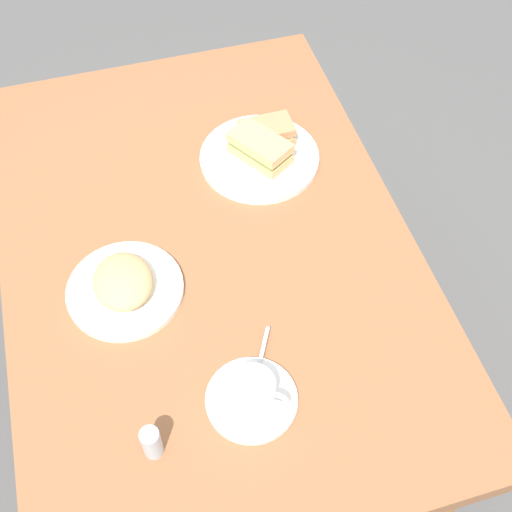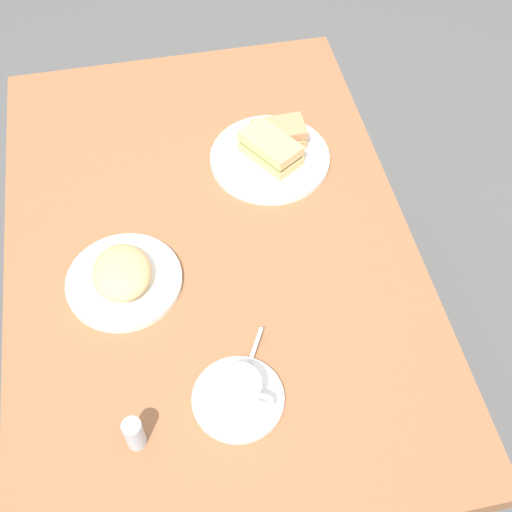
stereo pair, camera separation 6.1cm
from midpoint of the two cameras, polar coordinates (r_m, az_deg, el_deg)
ground_plane at (r=1.97m, az=-1.87°, el=-11.66°), size 6.00×6.00×0.00m
dining_table at (r=1.42m, az=-2.55°, el=-0.77°), size 1.20×0.81×0.72m
sandwich_plate at (r=1.49m, az=2.37°, el=8.23°), size 0.26×0.26×0.01m
sandwich_front at (r=1.46m, az=2.44°, el=9.05°), size 0.15×0.13×0.05m
sandwich_back at (r=1.50m, az=3.13°, el=10.28°), size 0.07×0.11×0.05m
coffee_saucer at (r=1.17m, az=0.01°, el=-12.06°), size 0.16×0.16×0.01m
coffee_cup at (r=1.13m, az=0.09°, el=-11.38°), size 0.08×0.10×0.06m
spoon at (r=1.19m, az=1.06°, el=-8.75°), size 0.09×0.06×0.01m
side_plate at (r=1.30m, az=-9.78°, el=-2.16°), size 0.22×0.22×0.01m
side_food_pile at (r=1.28m, az=-9.96°, el=-1.43°), size 0.13×0.11×0.04m
salt_shaker at (r=1.12m, az=-8.69°, el=-14.72°), size 0.03×0.03×0.07m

